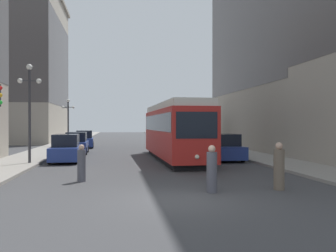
{
  "coord_description": "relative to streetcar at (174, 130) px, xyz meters",
  "views": [
    {
      "loc": [
        -2.08,
        -11.57,
        2.49
      ],
      "look_at": [
        0.59,
        6.76,
        2.4
      ],
      "focal_mm": 38.58,
      "sensor_mm": 36.0,
      "label": 1
    }
  ],
  "objects": [
    {
      "name": "pedestrian_crossing_near",
      "position": [
        -0.57,
        -12.01,
        -1.3
      ],
      "size": [
        0.39,
        0.39,
        1.73
      ],
      "rotation": [
        0.0,
        0.0,
        5.05
      ],
      "color": "#4C4C56",
      "rests_on": "ground"
    },
    {
      "name": "lamp_post_left_near",
      "position": [
        -9.21,
        -1.93,
        1.95
      ],
      "size": [
        1.41,
        0.36,
        5.99
      ],
      "color": "#333338",
      "rests_on": "sidewalk_left"
    },
    {
      "name": "lamp_post_left_far",
      "position": [
        -9.21,
        16.11,
        1.44
      ],
      "size": [
        1.41,
        0.36,
        5.13
      ],
      "color": "#333338",
      "rests_on": "sidewalk_left"
    },
    {
      "name": "parked_car_left_mid",
      "position": [
        -7.31,
        14.31,
        -1.26
      ],
      "size": [
        2.07,
        4.47,
        1.82
      ],
      "rotation": [
        0.0,
        0.0,
        0.05
      ],
      "color": "black",
      "rests_on": "ground"
    },
    {
      "name": "pedestrian_on_sidewalk",
      "position": [
        2.1,
        -11.85,
        -1.26
      ],
      "size": [
        0.4,
        0.4,
        1.8
      ],
      "rotation": [
        0.0,
        0.0,
        3.02
      ],
      "color": "#6B5B4C",
      "rests_on": "ground"
    },
    {
      "name": "building_right_midblock",
      "position": [
        14.52,
        9.04,
        10.02
      ],
      "size": [
        13.73,
        20.49,
        23.55
      ],
      "color": "#A89E8E",
      "rests_on": "ground"
    },
    {
      "name": "building_left_midblock",
      "position": [
        -17.55,
        28.34,
        8.59
      ],
      "size": [
        11.94,
        18.58,
        20.79
      ],
      "color": "#A89E8E",
      "rests_on": "ground"
    },
    {
      "name": "sidewalk_right",
      "position": [
        6.32,
        26.79,
        -2.03
      ],
      "size": [
        3.26,
        120.0,
        0.15
      ],
      "primitive_type": "cube",
      "color": "gray",
      "rests_on": "ground"
    },
    {
      "name": "parked_car_left_near",
      "position": [
        -7.31,
        -0.05,
        -1.26
      ],
      "size": [
        2.02,
        4.71,
        1.82
      ],
      "rotation": [
        0.0,
        0.0,
        0.04
      ],
      "color": "black",
      "rests_on": "ground"
    },
    {
      "name": "sidewalk_left",
      "position": [
        -10.25,
        26.79,
        -2.03
      ],
      "size": [
        3.26,
        120.0,
        0.15
      ],
      "primitive_type": "cube",
      "color": "gray",
      "rests_on": "ground"
    },
    {
      "name": "transit_bus",
      "position": [
        3.61,
        16.91,
        -0.15
      ],
      "size": [
        2.92,
        11.12,
        3.45
      ],
      "rotation": [
        0.0,
        0.0,
        0.03
      ],
      "color": "black",
      "rests_on": "ground"
    },
    {
      "name": "parked_car_left_far",
      "position": [
        -7.31,
        6.47,
        -1.26
      ],
      "size": [
        1.98,
        4.65,
        1.82
      ],
      "rotation": [
        0.0,
        0.0,
        0.03
      ],
      "color": "black",
      "rests_on": "ground"
    },
    {
      "name": "ground_plane",
      "position": [
        -1.96,
        -13.21,
        -2.1
      ],
      "size": [
        200.0,
        200.0,
        0.0
      ],
      "primitive_type": "plane",
      "color": "#424244"
    },
    {
      "name": "streetcar",
      "position": [
        0.0,
        0.0,
        0.0
      ],
      "size": [
        2.88,
        13.22,
        3.89
      ],
      "rotation": [
        0.0,
        0.0,
        0.02
      ],
      "color": "black",
      "rests_on": "ground"
    },
    {
      "name": "parked_car_right_far",
      "position": [
        3.39,
        -0.6,
        -1.26
      ],
      "size": [
        1.94,
        4.67,
        1.82
      ],
      "rotation": [
        0.0,
        0.0,
        3.16
      ],
      "color": "black",
      "rests_on": "ground"
    },
    {
      "name": "pedestrian_crossing_far",
      "position": [
        -5.51,
        -8.76,
        -1.35
      ],
      "size": [
        0.36,
        0.36,
        1.61
      ],
      "rotation": [
        0.0,
        0.0,
        3.0
      ],
      "color": "#4C4C56",
      "rests_on": "ground"
    }
  ]
}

